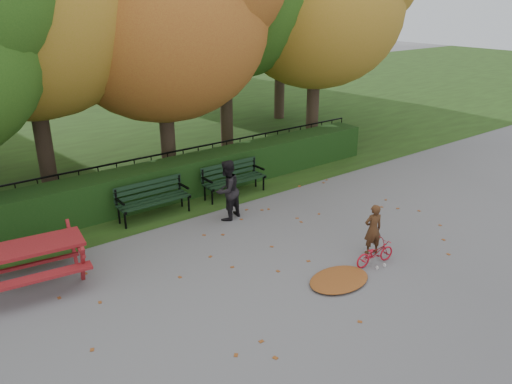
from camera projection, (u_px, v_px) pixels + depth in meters
ground at (291, 258)px, 10.38m from camera, size 90.00×90.00×0.00m
grass_strip at (70, 127)px, 20.73m from camera, size 90.00×90.00×0.00m
hedge at (183, 177)px, 13.52m from camera, size 13.00×0.90×1.00m
iron_fence at (168, 169)px, 14.10m from camera, size 14.00×0.04×1.02m
tree_c at (174, 6)px, 13.48m from camera, size 6.30×6.00×8.00m
bench_left at (152, 197)px, 12.19m from camera, size 1.80×0.57×0.88m
bench_right at (233, 176)px, 13.54m from camera, size 1.80×0.57×0.88m
picnic_table at (29, 254)px, 9.21m from camera, size 2.11×1.79×0.94m
leaf_pile at (339, 279)px, 9.53m from camera, size 1.49×1.22×0.09m
leaf_scatter at (282, 253)px, 10.60m from camera, size 9.00×5.70×0.01m
child at (373, 229)px, 10.40m from camera, size 0.47×0.38×1.11m
adult at (227, 190)px, 11.96m from camera, size 0.86×0.76×1.49m
bicycle at (375, 253)px, 10.07m from camera, size 0.98×0.44×0.50m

